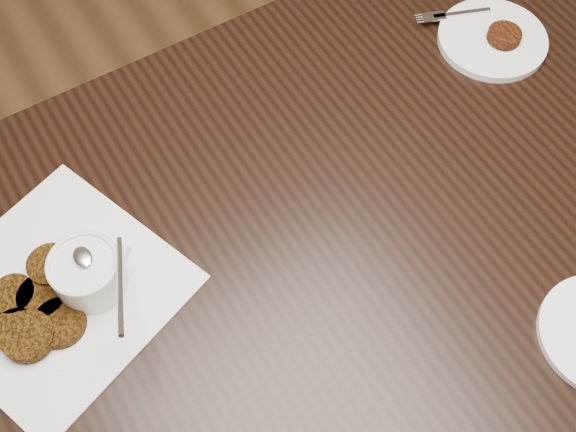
% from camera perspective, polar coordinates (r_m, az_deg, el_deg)
% --- Properties ---
extents(floor, '(4.00, 4.00, 0.00)m').
position_cam_1_polar(floor, '(1.71, 2.53, -15.38)').
color(floor, brown).
rests_on(floor, ground).
extents(table, '(1.34, 0.86, 0.75)m').
position_cam_1_polar(table, '(1.39, 3.41, -7.37)').
color(table, black).
rests_on(table, floor).
extents(napkin, '(0.39, 0.39, 0.00)m').
position_cam_1_polar(napkin, '(1.04, -18.40, -5.93)').
color(napkin, white).
rests_on(napkin, table).
extents(sauce_ramekin, '(0.14, 0.14, 0.13)m').
position_cam_1_polar(sauce_ramekin, '(0.97, -16.46, -3.65)').
color(sauce_ramekin, silver).
rests_on(sauce_ramekin, napkin).
extents(patty_cluster, '(0.28, 0.28, 0.02)m').
position_cam_1_polar(patty_cluster, '(1.02, -20.61, -7.22)').
color(patty_cluster, '#5D3A0C').
rests_on(patty_cluster, napkin).
extents(plate_with_patty, '(0.24, 0.24, 0.03)m').
position_cam_1_polar(plate_with_patty, '(1.30, 16.38, 13.87)').
color(plate_with_patty, white).
rests_on(plate_with_patty, table).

